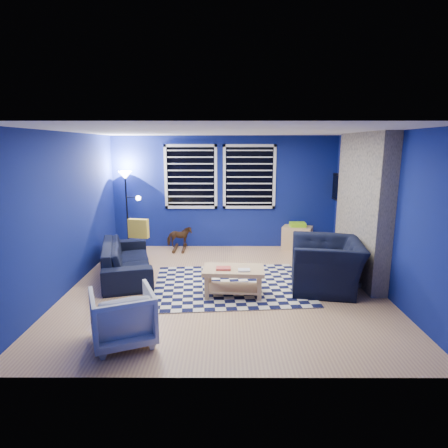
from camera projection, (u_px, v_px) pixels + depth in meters
The scene contains 18 objects.
floor at pixel (224, 286), 6.21m from camera, with size 5.00×5.00×0.00m, color tan.
ceiling at pixel (224, 131), 5.69m from camera, with size 5.00×5.00×0.00m, color white.
wall_back at pixel (225, 192), 8.39m from camera, with size 5.00×5.00×0.00m, color navy.
wall_left at pixel (68, 212), 5.95m from camera, with size 5.00×5.00×0.00m, color navy.
wall_right at pixel (381, 212), 5.94m from camera, with size 5.00×5.00×0.00m, color navy.
fireplace at pixel (361, 210), 6.44m from camera, with size 0.65×2.00×2.50m.
window_left at pixel (191, 177), 8.29m from camera, with size 1.17×0.06×1.42m.
window_right at pixel (249, 177), 8.28m from camera, with size 1.17×0.06×1.42m.
tv at pixel (341, 188), 7.87m from camera, with size 0.07×1.00×0.58m.
rug at pixel (231, 285), 6.23m from camera, with size 2.50×2.00×0.02m, color black.
sofa at pixel (127, 259), 6.68m from camera, with size 0.79×2.03×0.59m, color black.
armchair_big at pixel (326, 264), 6.05m from camera, with size 1.07×1.23×0.80m, color black.
armchair_bent at pixel (123, 316), 4.38m from camera, with size 0.70×0.72×0.65m, color gray.
rocking_horse at pixel (179, 237), 8.30m from camera, with size 0.54×0.24×0.45m, color #432515.
coffee_table at pixel (233, 276), 5.75m from camera, with size 0.96×0.59×0.46m.
cabinet at pixel (297, 237), 8.35m from camera, with size 0.73×0.61×0.61m.
floor_lamp at pixel (127, 186), 8.12m from camera, with size 0.47×0.29×1.74m.
throw_pillow at pixel (138, 229), 6.95m from camera, with size 0.37×0.11×0.36m, color gold.
Camera 1 is at (0.01, -5.86, 2.30)m, focal length 30.00 mm.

